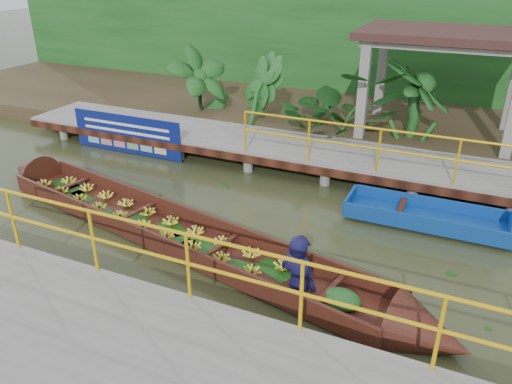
% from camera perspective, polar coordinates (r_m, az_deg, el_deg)
% --- Properties ---
extents(ground, '(80.00, 80.00, 0.00)m').
position_cam_1_polar(ground, '(9.99, -2.24, -4.03)').
color(ground, '#2F361B').
rests_on(ground, ground).
extents(land_strip, '(30.00, 8.00, 0.45)m').
position_cam_1_polar(land_strip, '(16.45, 9.48, 8.53)').
color(land_strip, '#35281A').
rests_on(land_strip, ground).
extents(far_dock, '(16.00, 2.06, 1.66)m').
position_cam_1_polar(far_dock, '(12.66, 4.69, 4.84)').
color(far_dock, slate).
rests_on(far_dock, ground).
extents(near_dock, '(18.00, 2.40, 1.73)m').
position_cam_1_polar(near_dock, '(6.52, -11.27, -20.18)').
color(near_dock, slate).
rests_on(near_dock, ground).
extents(pavilion, '(4.40, 3.00, 3.00)m').
position_cam_1_polar(pavilion, '(14.26, 21.00, 15.39)').
color(pavilion, slate).
rests_on(pavilion, ground).
extents(foliage_backdrop, '(30.00, 0.80, 4.00)m').
position_cam_1_polar(foliage_backdrop, '(18.43, 12.05, 15.81)').
color(foliage_backdrop, '#164518').
rests_on(foliage_backdrop, ground).
extents(vendor_boat, '(10.85, 3.29, 2.34)m').
position_cam_1_polar(vendor_boat, '(9.36, -7.83, -4.65)').
color(vendor_boat, '#36150E').
rests_on(vendor_boat, ground).
extents(moored_blue_boat, '(3.73, 1.02, 0.89)m').
position_cam_1_polar(moored_blue_boat, '(10.58, 23.73, -3.61)').
color(moored_blue_boat, navy).
rests_on(moored_blue_boat, ground).
extents(blue_banner, '(3.39, 0.04, 1.06)m').
position_cam_1_polar(blue_banner, '(13.96, -14.56, 6.43)').
color(blue_banner, navy).
rests_on(blue_banner, ground).
extents(tropical_plants, '(14.34, 1.34, 1.67)m').
position_cam_1_polar(tropical_plants, '(13.67, 16.49, 9.01)').
color(tropical_plants, '#164518').
rests_on(tropical_plants, ground).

